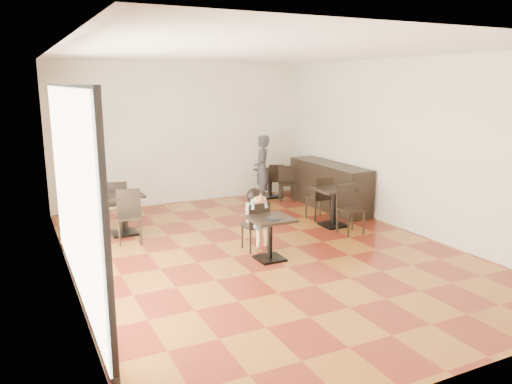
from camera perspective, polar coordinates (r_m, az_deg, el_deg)
floor at (r=8.34m, az=0.90°, el=-6.83°), size 6.00×8.00×0.01m
ceiling at (r=7.89m, az=0.99°, el=15.68°), size 6.00×8.00×0.01m
wall_back at (r=11.63m, az=-8.16°, el=6.64°), size 6.00×0.01×3.20m
wall_front at (r=4.83m, az=23.19°, el=-2.45°), size 6.00×0.01×3.20m
wall_left at (r=7.12m, az=-21.08°, el=2.27°), size 0.01×8.00×3.20m
wall_right at (r=9.69m, az=16.99°, el=5.07°), size 0.01×8.00×3.20m
storefront_window at (r=6.67m, az=-20.27°, el=-0.06°), size 0.04×4.50×2.60m
child_table at (r=7.88m, az=1.62°, el=-5.36°), size 0.65×0.65×0.69m
child_chair at (r=8.33m, az=-0.15°, el=-3.87°), size 0.37×0.37×0.83m
child at (r=8.30m, az=-0.15°, el=-3.16°), size 0.37×0.52×1.04m
plate at (r=7.70m, az=1.98°, el=-3.08°), size 0.23×0.23×0.01m
pizza_slice at (r=8.04m, az=0.44°, el=-0.87°), size 0.24×0.19×0.06m
adult_patron at (r=11.62m, az=0.70°, el=2.68°), size 0.56×0.67×1.56m
cafe_table_mid at (r=9.81m, az=8.87°, el=-1.74°), size 0.71×0.71×0.75m
cafe_table_left at (r=9.50m, az=-14.96°, el=-2.44°), size 0.86×0.86×0.77m
cafe_table_back at (r=12.14m, az=1.68°, el=0.98°), size 0.84×0.84×0.68m
chair_mid_a at (r=10.23m, az=7.12°, el=-0.65°), size 0.41×0.41×0.90m
chair_mid_b at (r=9.36m, az=10.81°, el=-2.02°), size 0.41×0.41×0.90m
chair_left_a at (r=10.00m, az=-15.61°, el=-1.27°), size 0.49×0.49×0.92m
chair_left_b at (r=8.96m, az=-14.27°, el=-2.79°), size 0.49×0.49×0.92m
chair_back_a at (r=12.19m, az=2.26°, el=1.36°), size 0.48×0.48×0.82m
chair_back_b at (r=11.72m, az=3.52°, el=0.90°), size 0.48×0.48×0.82m
service_counter at (r=11.19m, az=8.33°, el=0.70°), size 0.60×2.40×1.00m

